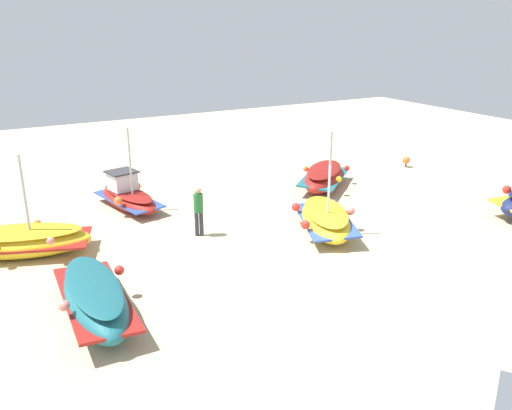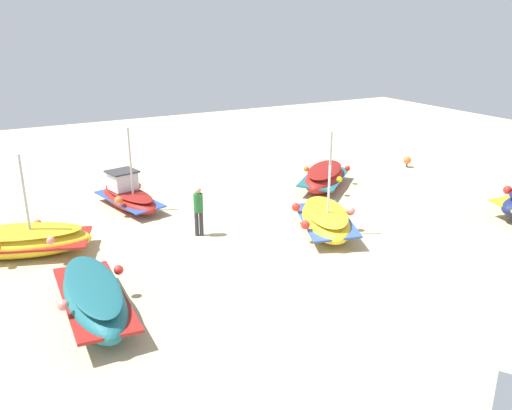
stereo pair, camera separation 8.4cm
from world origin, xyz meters
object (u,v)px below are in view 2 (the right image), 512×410
object	(u,v)px
fishing_boat_0	(128,196)
mooring_buoy_0	(407,160)
person_walking	(198,208)
fishing_boat_5	(325,177)
fishing_boat_3	(94,298)
fishing_boat_4	(19,241)
fishing_boat_2	(325,219)

from	to	relation	value
fishing_boat_0	mooring_buoy_0	distance (m)	13.98
person_walking	mooring_buoy_0	bearing A→B (deg)	132.63
fishing_boat_5	mooring_buoy_0	size ratio (longest dim) A/B	7.16
fishing_boat_0	person_walking	world-z (taller)	fishing_boat_0
fishing_boat_3	fishing_boat_0	bearing A→B (deg)	-19.69
fishing_boat_3	mooring_buoy_0	distance (m)	18.32
fishing_boat_4	fishing_boat_5	distance (m)	12.58
fishing_boat_5	person_walking	distance (m)	7.39
fishing_boat_4	fishing_boat_2	bearing A→B (deg)	-178.13
fishing_boat_4	fishing_boat_5	world-z (taller)	fishing_boat_4
fishing_boat_5	fishing_boat_0	bearing A→B (deg)	-52.11
mooring_buoy_0	fishing_boat_5	bearing A→B (deg)	8.25
fishing_boat_0	mooring_buoy_0	world-z (taller)	fishing_boat_0
fishing_boat_3	person_walking	bearing A→B (deg)	-48.10
fishing_boat_2	fishing_boat_3	size ratio (longest dim) A/B	0.98
fishing_boat_2	person_walking	distance (m)	4.40
fishing_boat_5	mooring_buoy_0	distance (m)	5.73
fishing_boat_3	mooring_buoy_0	size ratio (longest dim) A/B	7.67
fishing_boat_2	fishing_boat_4	bearing A→B (deg)	95.18
fishing_boat_4	fishing_boat_5	bearing A→B (deg)	-155.21
fishing_boat_4	fishing_boat_5	xyz separation A→B (m)	(-12.53, -1.14, 0.03)
fishing_boat_0	fishing_boat_2	bearing A→B (deg)	-149.64
fishing_boat_5	person_walking	world-z (taller)	person_walking
fishing_boat_0	fishing_boat_4	distance (m)	5.05
fishing_boat_0	fishing_boat_2	size ratio (longest dim) A/B	0.93
fishing_boat_3	person_walking	size ratio (longest dim) A/B	2.43
fishing_boat_3	fishing_boat_5	xyz separation A→B (m)	(-11.32, -6.02, -0.04)
person_walking	mooring_buoy_0	xyz separation A→B (m)	(-12.64, -3.21, -0.64)
fishing_boat_2	person_walking	xyz separation A→B (m)	(3.98, -1.80, 0.54)
fishing_boat_0	fishing_boat_2	world-z (taller)	fishing_boat_2
fishing_boat_0	fishing_boat_4	xyz separation A→B (m)	(4.24, 2.73, -0.01)
fishing_boat_0	fishing_boat_3	distance (m)	8.20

